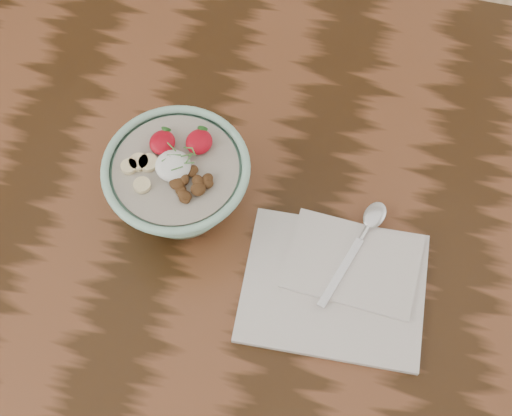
% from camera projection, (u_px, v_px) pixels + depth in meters
% --- Properties ---
extents(table, '(1.60, 0.90, 0.75)m').
position_uv_depth(table, '(177.00, 206.00, 1.13)').
color(table, '#331D0C').
rests_on(table, ground).
extents(breakfast_bowl, '(0.20, 0.20, 0.13)m').
position_uv_depth(breakfast_bowl, '(179.00, 183.00, 0.96)').
color(breakfast_bowl, '#99CEB5').
rests_on(breakfast_bowl, table).
extents(napkin, '(0.25, 0.21, 0.01)m').
position_uv_depth(napkin, '(338.00, 282.00, 0.96)').
color(napkin, silver).
rests_on(napkin, table).
extents(spoon, '(0.07, 0.18, 0.01)m').
position_uv_depth(spoon, '(366.00, 229.00, 0.98)').
color(spoon, silver).
rests_on(spoon, napkin).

